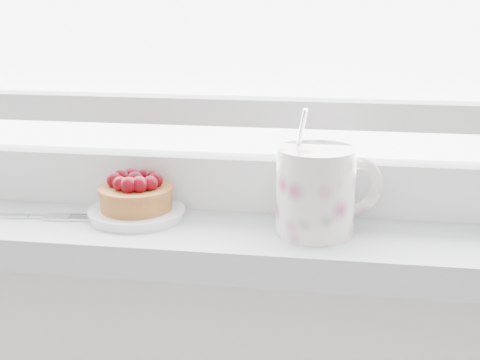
% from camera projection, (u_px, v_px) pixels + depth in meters
% --- Properties ---
extents(saucer, '(0.12, 0.12, 0.01)m').
position_uv_depth(saucer, '(137.00, 213.00, 0.86)').
color(saucer, white).
rests_on(saucer, windowsill).
extents(raspberry_tart, '(0.09, 0.09, 0.05)m').
position_uv_depth(raspberry_tart, '(136.00, 192.00, 0.85)').
color(raspberry_tart, brown).
rests_on(raspberry_tart, saucer).
extents(floral_mug, '(0.14, 0.12, 0.15)m').
position_uv_depth(floral_mug, '(318.00, 189.00, 0.79)').
color(floral_mug, silver).
rests_on(floral_mug, windowsill).
extents(fork, '(0.21, 0.04, 0.00)m').
position_uv_depth(fork, '(16.00, 216.00, 0.86)').
color(fork, silver).
rests_on(fork, windowsill).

